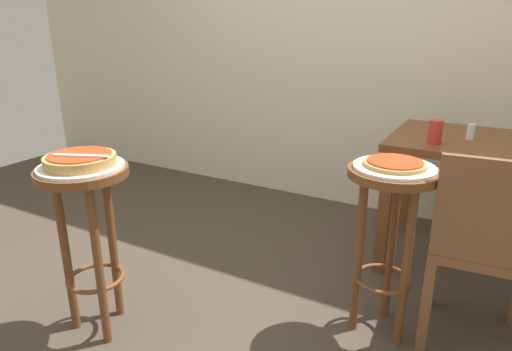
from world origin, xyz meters
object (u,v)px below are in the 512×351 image
at_px(stool_foreground, 88,216).
at_px(dining_table, 481,163).
at_px(condiment_shaker, 471,132).
at_px(pizza_server_knife, 80,156).
at_px(pizza_foreground, 80,160).
at_px(wooden_chair, 485,246).
at_px(stool_middle, 389,216).
at_px(cup_near_edge, 435,132).
at_px(serving_plate_foreground, 81,167).
at_px(pizza_middle, 395,163).
at_px(serving_plate_middle, 394,167).

bearing_deg(stool_foreground, dining_table, 45.48).
height_order(condiment_shaker, pizza_server_knife, pizza_server_knife).
bearing_deg(pizza_foreground, wooden_chair, 24.88).
height_order(pizza_foreground, wooden_chair, wooden_chair).
relative_size(stool_foreground, stool_middle, 1.00).
bearing_deg(stool_foreground, wooden_chair, 24.88).
xyz_separation_m(stool_foreground, dining_table, (1.36, 1.38, 0.06)).
bearing_deg(pizza_foreground, pizza_server_knife, -33.69).
relative_size(wooden_chair, pizza_server_knife, 3.86).
xyz_separation_m(dining_table, cup_near_edge, (-0.22, -0.19, 0.18)).
bearing_deg(serving_plate_foreground, dining_table, 45.48).
bearing_deg(pizza_server_knife, pizza_middle, 7.01).
xyz_separation_m(pizza_middle, pizza_server_knife, (-1.05, -0.62, 0.04)).
xyz_separation_m(serving_plate_foreground, dining_table, (1.36, 1.38, -0.15)).
bearing_deg(wooden_chair, pizza_server_knife, -154.00).
height_order(serving_plate_foreground, pizza_server_knife, pizza_server_knife).
distance_m(wooden_chair, pizza_server_knife, 1.61).
xyz_separation_m(serving_plate_middle, wooden_chair, (0.36, 0.07, -0.29)).
distance_m(dining_table, cup_near_edge, 0.34).
xyz_separation_m(stool_middle, wooden_chair, (0.36, 0.07, -0.07)).
height_order(stool_foreground, wooden_chair, wooden_chair).
bearing_deg(wooden_chair, condiment_shaker, 102.78).
xyz_separation_m(pizza_foreground, serving_plate_middle, (1.08, 0.60, -0.03)).
bearing_deg(pizza_server_knife, cup_near_edge, 23.90).
xyz_separation_m(stool_foreground, pizza_server_knife, (0.03, -0.02, 0.27)).
xyz_separation_m(stool_middle, dining_table, (0.27, 0.78, 0.06)).
height_order(pizza_middle, cup_near_edge, cup_near_edge).
bearing_deg(serving_plate_middle, condiment_shaker, 74.93).
height_order(dining_table, condiment_shaker, condiment_shaker).
relative_size(stool_foreground, pizza_server_knife, 3.39).
distance_m(pizza_foreground, cup_near_edge, 1.64).
bearing_deg(condiment_shaker, stool_foreground, -133.40).
bearing_deg(pizza_middle, stool_foreground, -151.03).
relative_size(cup_near_edge, condiment_shaker, 1.48).
bearing_deg(stool_middle, pizza_foreground, -151.03).
relative_size(dining_table, condiment_shaker, 11.18).
bearing_deg(pizza_middle, pizza_foreground, -151.03).
height_order(stool_foreground, serving_plate_foreground, serving_plate_foreground).
distance_m(stool_middle, pizza_server_knife, 1.25).
relative_size(stool_foreground, serving_plate_foreground, 2.23).
bearing_deg(cup_near_edge, stool_foreground, -133.88).
bearing_deg(serving_plate_middle, serving_plate_foreground, -151.03).
relative_size(condiment_shaker, pizza_server_knife, 0.37).
xyz_separation_m(serving_plate_foreground, serving_plate_middle, (1.08, 0.60, 0.00)).
bearing_deg(stool_middle, serving_plate_foreground, -151.03).
height_order(stool_foreground, pizza_foreground, pizza_foreground).
distance_m(serving_plate_foreground, pizza_foreground, 0.03).
height_order(dining_table, pizza_server_knife, pizza_server_knife).
bearing_deg(pizza_foreground, stool_foreground, 0.00).
xyz_separation_m(serving_plate_middle, dining_table, (0.27, 0.78, -0.15)).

